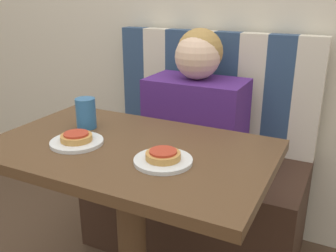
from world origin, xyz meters
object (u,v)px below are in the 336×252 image
plate_right (163,161)px  person (197,102)px  plate_left (77,142)px  drinking_cup (86,113)px  pizza_left (76,137)px  pizza_right (163,155)px

plate_right → person: bearing=104.0°
person → plate_left: bearing=-104.0°
plate_right → drinking_cup: bearing=160.1°
pizza_left → drinking_cup: drinking_cup is taller
pizza_left → pizza_right: same height
pizza_left → person: bearing=76.0°
person → pizza_left: (-0.16, -0.64, 0.03)m
plate_right → drinking_cup: size_ratio=1.57×
pizza_left → drinking_cup: 0.16m
pizza_right → drinking_cup: drinking_cup is taller
plate_right → pizza_left: (-0.32, 0.00, 0.02)m
person → drinking_cup: (-0.23, -0.50, 0.06)m
person → pizza_right: bearing=-76.0°
person → plate_right: person is taller
pizza_left → pizza_right: 0.32m
person → drinking_cup: size_ratio=5.47×
pizza_right → drinking_cup: (-0.39, 0.14, 0.03)m
pizza_right → plate_right: bearing=-90.0°
pizza_left → drinking_cup: bearing=116.2°
plate_left → pizza_right: pizza_right is taller
pizza_left → pizza_right: size_ratio=1.00×
plate_left → pizza_left: bearing=90.0°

